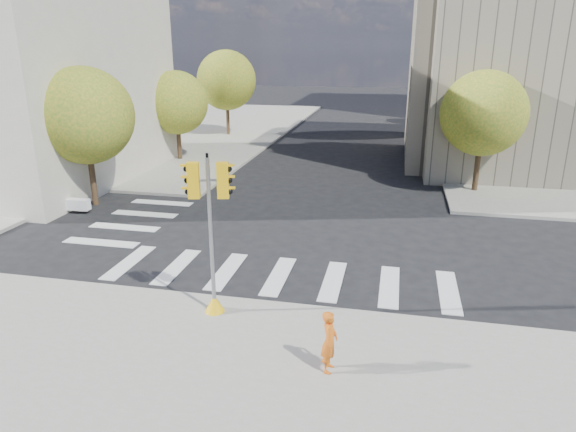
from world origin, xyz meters
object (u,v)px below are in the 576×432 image
object	(u,v)px
lamp_near	(484,95)
photographer	(329,341)
planter_wall	(29,202)
traffic_signal	(212,248)
lamp_far	(459,80)

from	to	relation	value
lamp_near	photographer	xyz separation A→B (m)	(-5.76, -20.98, -3.68)
lamp_near	planter_wall	xyz separation A→B (m)	(-21.00, -11.44, -4.18)
planter_wall	lamp_near	bearing A→B (deg)	26.17
traffic_signal	planter_wall	world-z (taller)	traffic_signal
traffic_signal	lamp_near	bearing A→B (deg)	51.03
lamp_far	planter_wall	size ratio (longest dim) A/B	1.35
photographer	planter_wall	size ratio (longest dim) A/B	0.25
lamp_near	lamp_far	xyz separation A→B (m)	(0.00, 14.00, 0.00)
photographer	lamp_far	bearing A→B (deg)	-5.81
lamp_near	planter_wall	bearing A→B (deg)	-151.42
lamp_near	traffic_signal	size ratio (longest dim) A/B	1.80
lamp_near	lamp_far	bearing A→B (deg)	90.00
lamp_near	traffic_signal	world-z (taller)	lamp_near
lamp_far	traffic_signal	bearing A→B (deg)	-105.71
traffic_signal	photographer	size ratio (longest dim) A/B	3.01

